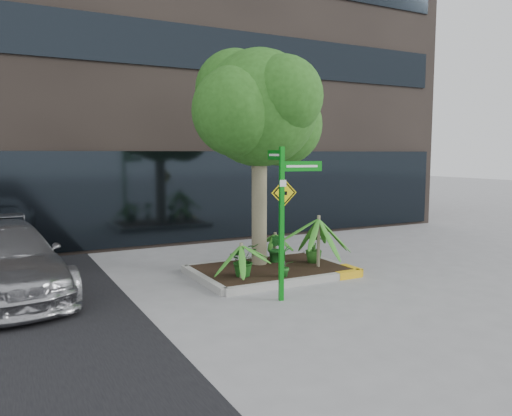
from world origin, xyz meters
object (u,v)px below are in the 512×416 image
parked_car (2,260)px  cattle_sign (284,208)px  tree (259,108)px  street_sign_post (283,206)px

parked_car → cattle_sign: size_ratio=2.37×
tree → parked_car: 5.97m
tree → street_sign_post: tree is taller
street_sign_post → cattle_sign: bearing=69.7°
tree → cattle_sign: tree is taller
tree → parked_car: bearing=175.2°
cattle_sign → tree: bearing=124.2°
tree → street_sign_post: bearing=-107.2°
tree → parked_car: size_ratio=1.08×
parked_car → street_sign_post: bearing=-38.2°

